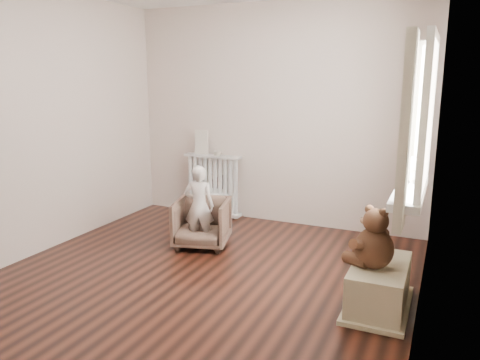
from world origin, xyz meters
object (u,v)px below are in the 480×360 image
at_px(radiator, 213,186).
at_px(child, 199,206).
at_px(armchair, 202,223).
at_px(toy_bench, 379,283).
at_px(plush_cat, 412,170).
at_px(teddy_bear, 375,227).
at_px(toy_vanity, 217,196).

height_order(radiator, child, child).
bearing_deg(radiator, armchair, -68.64).
distance_m(toy_bench, plush_cat, 0.97).
bearing_deg(toy_bench, radiator, 144.08).
height_order(teddy_bear, plush_cat, plush_cat).
xyz_separation_m(child, teddy_bear, (1.85, -0.66, 0.22)).
bearing_deg(toy_vanity, teddy_bear, -38.09).
bearing_deg(child, armchair, -105.14).
height_order(armchair, plush_cat, plush_cat).
relative_size(child, teddy_bear, 1.85).
relative_size(toy_bench, plush_cat, 2.69).
height_order(radiator, toy_bench, radiator).
height_order(toy_vanity, plush_cat, plush_cat).
relative_size(armchair, toy_bench, 0.74).
bearing_deg(toy_bench, toy_vanity, 143.78).
relative_size(toy_vanity, armchair, 1.00).
relative_size(armchair, plush_cat, 1.98).
xyz_separation_m(radiator, plush_cat, (2.44, -1.14, 0.61)).
relative_size(armchair, child, 0.65).
xyz_separation_m(radiator, toy_bench, (2.30, -1.67, -0.19)).
relative_size(radiator, child, 0.93).
height_order(armchair, teddy_bear, teddy_bear).
distance_m(radiator, toy_bench, 2.85).
height_order(toy_bench, teddy_bear, teddy_bear).
xyz_separation_m(toy_vanity, plush_cat, (2.38, -1.11, 0.72)).
xyz_separation_m(radiator, armchair, (0.41, -1.04, -0.14)).
bearing_deg(plush_cat, toy_vanity, 179.27).
height_order(toy_bench, plush_cat, plush_cat).
bearing_deg(toy_vanity, radiator, 155.69).
xyz_separation_m(radiator, teddy_bear, (2.26, -1.75, 0.28)).
relative_size(radiator, toy_vanity, 1.43).
height_order(child, teddy_bear, teddy_bear).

